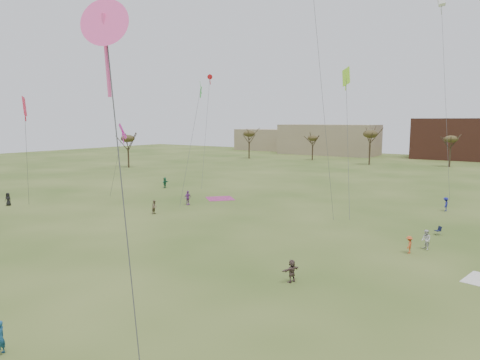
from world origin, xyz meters
The scene contains 16 objects.
ground centered at (0.00, 0.00, 0.00)m, with size 260.00×260.00×0.00m, color #2F4916.
spectator_fore_b centered at (-14.06, 13.92, 0.86)m, with size 0.83×0.65×1.71m, color #7E6950.
spectator_fore_c centered at (10.47, 3.32, 0.82)m, with size 1.52×0.48×1.64m, color brown.
flyer_mid_a centered at (-34.04, 6.40, 0.88)m, with size 0.86×0.56×1.75m, color black.
flyer_mid_b centered at (15.58, 15.07, 0.76)m, with size 0.98×0.56×1.51m, color #CC5326.
spectator_mid_d centered at (-14.56, 20.55, 0.97)m, with size 1.13×0.47×1.93m, color purple.
spectator_mid_e centered at (16.54, 17.03, 0.89)m, with size 0.87×0.67×1.78m, color silver.
flyer_far_a centered at (-27.82, 29.72, 0.90)m, with size 1.67×0.53×1.80m, color #226645.
flyer_far_c centered at (14.93, 35.97, 0.89)m, with size 1.15×0.66×1.78m, color navy.
blanket_plum centered at (-13.84, 26.82, 0.00)m, with size 3.78×3.78×0.03m, color #A33273.
camp_chair_right centered at (16.42, 23.04, 0.26)m, with size 0.74×0.74×0.87m.
kites_aloft centered at (5.60, 24.85, 22.76)m, with size 56.48×60.04×27.86m.
tree_line centered at (-2.85, 79.12, 7.09)m, with size 117.44×49.32×8.91m.
building_tan centered at (-35.00, 115.00, 5.00)m, with size 32.00×14.00×10.00m, color #937F60.
building_brick centered at (5.00, 120.00, 6.00)m, with size 26.00×16.00×12.00m, color brown.
building_tan_west centered at (-65.00, 122.00, 4.00)m, with size 20.00×12.00×8.00m, color #937F60.
Camera 1 is at (24.26, -22.97, 11.33)m, focal length 32.51 mm.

